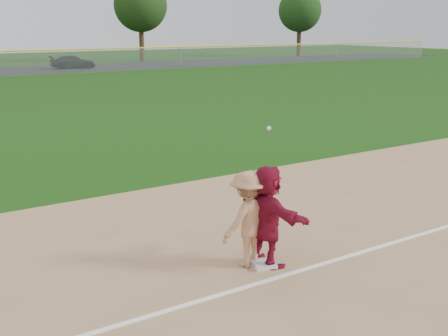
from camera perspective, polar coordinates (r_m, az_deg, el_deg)
ground at (r=10.13m, az=4.67°, el=-8.92°), size 160.00×160.00×0.00m
foul_line at (r=9.56m, az=7.64°, el=-10.32°), size 60.00×0.10×0.01m
first_base at (r=9.66m, az=4.08°, el=-9.73°), size 0.45×0.45×0.08m
base_runner at (r=9.47m, az=4.43°, el=-4.85°), size 0.59×1.63×1.74m
car_right at (r=55.72m, az=-15.12°, el=10.37°), size 4.35×2.16×1.21m
first_base_play at (r=9.43m, az=2.42°, el=-5.18°), size 1.17×0.82×2.38m
tree_3 at (r=66.26m, az=-8.50°, el=16.05°), size 6.00×6.00×9.19m
tree_4 at (r=76.84m, az=7.71°, el=15.58°), size 5.60×5.60×8.67m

